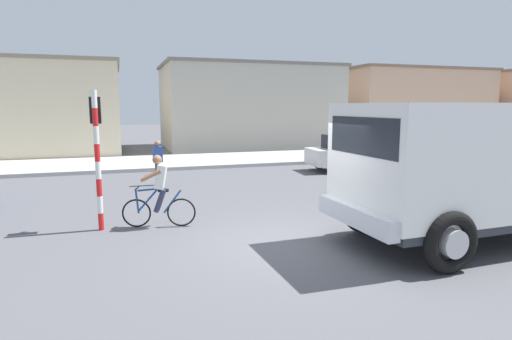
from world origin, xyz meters
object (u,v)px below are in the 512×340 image
at_px(truck_foreground, 467,164).
at_px(pedestrian_near_kerb, 158,162).
at_px(cyclist, 159,191).
at_px(traffic_light_pole, 97,141).
at_px(car_white_mid, 352,152).

xyz_separation_m(truck_foreground, pedestrian_near_kerb, (-5.52, 8.61, -0.82)).
height_order(truck_foreground, cyclist, truck_foreground).
xyz_separation_m(cyclist, traffic_light_pole, (-1.32, 0.23, 1.20)).
bearing_deg(pedestrian_near_kerb, traffic_light_pole, -108.77).
bearing_deg(truck_foreground, cyclist, 152.51).
bearing_deg(pedestrian_near_kerb, cyclist, -94.91).
distance_m(traffic_light_pole, car_white_mid, 12.14).
relative_size(cyclist, car_white_mid, 0.42).
bearing_deg(truck_foreground, pedestrian_near_kerb, 122.65).
height_order(truck_foreground, car_white_mid, truck_foreground).
distance_m(cyclist, pedestrian_near_kerb, 5.51).
bearing_deg(car_white_mid, traffic_light_pole, -148.97).
bearing_deg(pedestrian_near_kerb, truck_foreground, -57.35).
relative_size(truck_foreground, car_white_mid, 1.34).
distance_m(car_white_mid, pedestrian_near_kerb, 8.61).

